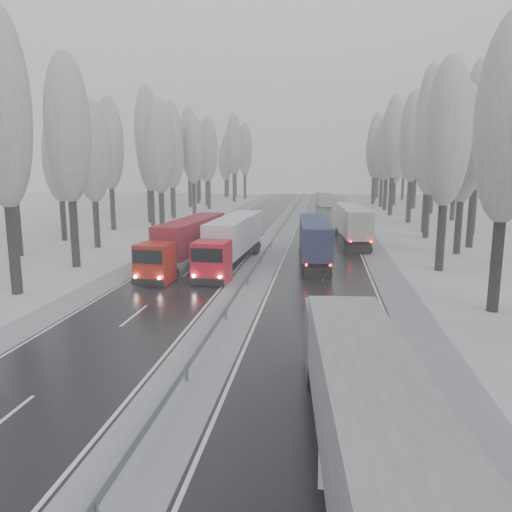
% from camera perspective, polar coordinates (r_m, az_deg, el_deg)
% --- Properties ---
extents(ground, '(260.00, 260.00, 0.00)m').
position_cam_1_polar(ground, '(16.97, -11.71, -19.47)').
color(ground, silver).
rests_on(ground, ground).
extents(carriageway_right, '(7.50, 200.00, 0.03)m').
position_cam_1_polar(carriageway_right, '(44.62, 7.65, -0.49)').
color(carriageway_right, black).
rests_on(carriageway_right, ground).
extents(carriageway_left, '(7.50, 200.00, 0.03)m').
position_cam_1_polar(carriageway_left, '(45.81, -5.60, -0.16)').
color(carriageway_left, black).
rests_on(carriageway_left, ground).
extents(median_slush, '(3.00, 200.00, 0.04)m').
position_cam_1_polar(median_slush, '(44.91, 0.94, -0.32)').
color(median_slush, '#9B9DA2').
rests_on(median_slush, ground).
extents(shoulder_right, '(2.40, 200.00, 0.04)m').
position_cam_1_polar(shoulder_right, '(44.90, 13.97, -0.63)').
color(shoulder_right, '#9B9DA2').
rests_on(shoulder_right, ground).
extents(shoulder_left, '(2.40, 200.00, 0.04)m').
position_cam_1_polar(shoulder_left, '(47.18, -11.46, -0.01)').
color(shoulder_left, '#9B9DA2').
rests_on(shoulder_left, ground).
extents(median_guardrail, '(0.12, 200.00, 0.76)m').
position_cam_1_polar(median_guardrail, '(44.79, 0.94, 0.40)').
color(median_guardrail, slate).
rests_on(median_guardrail, ground).
extents(tree_16, '(3.60, 3.60, 16.53)m').
position_cam_1_polar(tree_16, '(31.20, 26.93, 13.51)').
color(tree_16, black).
rests_on(tree_16, ground).
extents(tree_18, '(3.60, 3.60, 16.58)m').
position_cam_1_polar(tree_18, '(41.98, 21.08, 12.90)').
color(tree_18, black).
rests_on(tree_18, ground).
extents(tree_19, '(3.60, 3.60, 14.57)m').
position_cam_1_polar(tree_19, '(47.28, 26.47, 10.60)').
color(tree_19, black).
rests_on(tree_19, ground).
extents(tree_20, '(3.60, 3.60, 15.71)m').
position_cam_1_polar(tree_20, '(50.66, 22.71, 11.62)').
color(tree_20, black).
rests_on(tree_20, ground).
extents(tree_21, '(3.60, 3.60, 18.62)m').
position_cam_1_polar(tree_21, '(55.19, 24.06, 13.30)').
color(tree_21, black).
rests_on(tree_21, ground).
extents(tree_22, '(3.60, 3.60, 15.86)m').
position_cam_1_polar(tree_22, '(60.63, 19.35, 11.60)').
color(tree_22, black).
rests_on(tree_22, ground).
extents(tree_23, '(3.60, 3.60, 13.55)m').
position_cam_1_polar(tree_23, '(65.98, 24.00, 9.87)').
color(tree_23, black).
rests_on(tree_23, ground).
extents(tree_24, '(3.60, 3.60, 20.49)m').
position_cam_1_polar(tree_24, '(66.26, 19.31, 14.01)').
color(tree_24, black).
rests_on(tree_24, ground).
extents(tree_25, '(3.60, 3.60, 19.44)m').
position_cam_1_polar(tree_25, '(71.72, 24.18, 12.84)').
color(tree_25, black).
rests_on(tree_25, ground).
extents(tree_26, '(3.60, 3.60, 18.78)m').
position_cam_1_polar(tree_26, '(76.21, 17.45, 12.75)').
color(tree_26, black).
rests_on(tree_26, ground).
extents(tree_27, '(3.60, 3.60, 17.62)m').
position_cam_1_polar(tree_27, '(81.54, 22.01, 11.77)').
color(tree_27, black).
rests_on(tree_27, ground).
extents(tree_28, '(3.60, 3.60, 19.62)m').
position_cam_1_polar(tree_28, '(86.61, 15.45, 12.87)').
color(tree_28, black).
rests_on(tree_28, ground).
extents(tree_29, '(3.60, 3.60, 18.11)m').
position_cam_1_polar(tree_29, '(91.74, 19.75, 11.88)').
color(tree_29, black).
rests_on(tree_29, ground).
extents(tree_30, '(3.60, 3.60, 17.86)m').
position_cam_1_polar(tree_30, '(96.26, 14.77, 11.95)').
color(tree_30, black).
rests_on(tree_30, ground).
extents(tree_31, '(3.60, 3.60, 18.58)m').
position_cam_1_polar(tree_31, '(101.09, 17.90, 11.97)').
color(tree_31, black).
rests_on(tree_31, ground).
extents(tree_32, '(3.60, 3.60, 17.33)m').
position_cam_1_polar(tree_32, '(103.71, 14.29, 11.65)').
color(tree_32, black).
rests_on(tree_32, ground).
extents(tree_33, '(3.60, 3.60, 14.33)m').
position_cam_1_polar(tree_33, '(108.04, 15.68, 10.51)').
color(tree_33, black).
rests_on(tree_33, ground).
extents(tree_34, '(3.60, 3.60, 17.63)m').
position_cam_1_polar(tree_34, '(110.69, 13.40, 11.69)').
color(tree_34, black).
rests_on(tree_34, ground).
extents(tree_35, '(3.60, 3.60, 18.25)m').
position_cam_1_polar(tree_35, '(115.90, 17.84, 11.61)').
color(tree_35, black).
rests_on(tree_35, ground).
extents(tree_36, '(3.60, 3.60, 20.23)m').
position_cam_1_polar(tree_36, '(120.66, 13.60, 12.34)').
color(tree_36, black).
rests_on(tree_36, ground).
extents(tree_37, '(3.60, 3.60, 16.37)m').
position_cam_1_polar(tree_37, '(125.43, 16.60, 11.00)').
color(tree_37, black).
rests_on(tree_37, ground).
extents(tree_38, '(3.60, 3.60, 17.97)m').
position_cam_1_polar(tree_38, '(131.30, 13.85, 11.53)').
color(tree_38, black).
rests_on(tree_38, ground).
extents(tree_39, '(3.60, 3.60, 16.19)m').
position_cam_1_polar(tree_39, '(135.56, 14.86, 10.96)').
color(tree_39, black).
rests_on(tree_39, ground).
extents(tree_56, '(3.60, 3.60, 18.12)m').
position_cam_1_polar(tree_56, '(35.73, -27.09, 14.60)').
color(tree_56, black).
rests_on(tree_56, ground).
extents(tree_58, '(3.60, 3.60, 17.21)m').
position_cam_1_polar(tree_58, '(43.49, -20.73, 13.34)').
color(tree_58, black).
rests_on(tree_58, ground).
extents(tree_59, '(3.60, 3.60, 18.41)m').
position_cam_1_polar(tree_59, '(50.88, -26.45, 13.28)').
color(tree_59, black).
rests_on(tree_59, ground).
extents(tree_60, '(3.60, 3.60, 14.84)m').
position_cam_1_polar(tree_60, '(53.21, -18.20, 11.21)').
color(tree_60, black).
rests_on(tree_60, ground).
extents(tree_61, '(3.60, 3.60, 13.95)m').
position_cam_1_polar(tree_61, '(59.39, -21.58, 10.31)').
color(tree_61, black).
rests_on(tree_61, ground).
extents(tree_62, '(3.60, 3.60, 16.04)m').
position_cam_1_polar(tree_62, '(60.66, -10.95, 12.10)').
color(tree_62, black).
rests_on(tree_62, ground).
extents(tree_63, '(3.60, 3.60, 16.88)m').
position_cam_1_polar(tree_63, '(67.25, -16.41, 12.15)').
color(tree_63, black).
rests_on(tree_63, ground).
extents(tree_64, '(3.60, 3.60, 15.42)m').
position_cam_1_polar(tree_64, '(70.55, -11.98, 11.48)').
color(tree_64, black).
rests_on(tree_64, ground).
extents(tree_65, '(3.60, 3.60, 19.48)m').
position_cam_1_polar(tree_65, '(75.01, -12.34, 13.37)').
color(tree_65, black).
rests_on(tree_65, ground).
extents(tree_66, '(3.60, 3.60, 15.23)m').
position_cam_1_polar(tree_66, '(79.66, -9.56, 11.32)').
color(tree_66, black).
rests_on(tree_66, ground).
extents(tree_67, '(3.60, 3.60, 17.09)m').
position_cam_1_polar(tree_67, '(83.92, -9.69, 12.08)').
color(tree_67, black).
rests_on(tree_67, ground).
extents(tree_68, '(3.60, 3.60, 16.65)m').
position_cam_1_polar(tree_68, '(85.76, -7.20, 11.92)').
color(tree_68, black).
rests_on(tree_68, ground).
extents(tree_69, '(3.60, 3.60, 19.35)m').
position_cam_1_polar(tree_69, '(90.99, -9.59, 12.85)').
color(tree_69, black).
rests_on(tree_69, ground).
extents(tree_70, '(3.60, 3.60, 17.09)m').
position_cam_1_polar(tree_70, '(95.49, -5.48, 11.96)').
color(tree_70, black).
rests_on(tree_70, ground).
extents(tree_71, '(3.60, 3.60, 19.61)m').
position_cam_1_polar(tree_71, '(100.58, -7.68, 12.75)').
color(tree_71, black).
rests_on(tree_71, ground).
extents(tree_72, '(3.60, 3.60, 15.11)m').
position_cam_1_polar(tree_72, '(105.16, -5.71, 11.12)').
color(tree_72, black).
rests_on(tree_72, ground).
extents(tree_73, '(3.60, 3.60, 17.22)m').
position_cam_1_polar(tree_73, '(109.75, -6.73, 11.77)').
color(tree_73, black).
rests_on(tree_73, ground).
extents(tree_74, '(3.60, 3.60, 19.68)m').
position_cam_1_polar(tree_74, '(115.02, -2.56, 12.55)').
color(tree_74, black).
rests_on(tree_74, ground).
extents(tree_75, '(3.60, 3.60, 18.60)m').
position_cam_1_polar(tree_75, '(120.82, -6.57, 12.07)').
color(tree_75, black).
rests_on(tree_75, ground).
extents(tree_76, '(3.60, 3.60, 18.55)m').
position_cam_1_polar(tree_76, '(124.09, -1.30, 12.07)').
color(tree_76, black).
rests_on(tree_76, ground).
extents(tree_77, '(3.60, 3.60, 14.32)m').
position_cam_1_polar(tree_77, '(128.95, -3.52, 10.79)').
color(tree_77, black).
rests_on(tree_77, ground).
extents(tree_78, '(3.60, 3.60, 19.55)m').
position_cam_1_polar(tree_78, '(131.18, -2.39, 12.25)').
color(tree_78, black).
rests_on(tree_78, ground).
extents(tree_79, '(3.60, 3.60, 17.07)m').
position_cam_1_polar(tree_79, '(135.57, -3.27, 11.52)').
color(tree_79, black).
rests_on(tree_79, ground).
extents(truck_grey_tarp, '(3.50, 14.82, 3.77)m').
position_cam_1_polar(truck_grey_tarp, '(14.11, 11.97, -15.86)').
color(truck_grey_tarp, '#57565C').
rests_on(truck_grey_tarp, ground).
extents(truck_blue_box, '(3.19, 14.65, 3.73)m').
position_cam_1_polar(truck_blue_box, '(43.78, 6.63, 2.19)').
color(truck_blue_box, '#1F2C4E').
rests_on(truck_blue_box, ground).
extents(truck_cream_box, '(3.51, 15.74, 4.01)m').
position_cam_1_polar(truck_cream_box, '(54.84, 10.82, 3.90)').
color(truck_cream_box, beige).
rests_on(truck_cream_box, ground).
extents(box_truck_distant, '(3.25, 8.10, 2.94)m').
position_cam_1_polar(box_truck_distant, '(102.42, 7.74, 6.47)').
color(box_truck_distant, silver).
rests_on(box_truck_distant, ground).
extents(truck_red_white, '(3.14, 15.61, 3.98)m').
position_cam_1_polar(truck_red_white, '(41.79, -2.69, 2.06)').
color(truck_red_white, red).
rests_on(truck_red_white, ground).
extents(truck_red_red, '(3.52, 15.00, 3.82)m').
position_cam_1_polar(truck_red_red, '(41.99, -7.87, 1.88)').
color(truck_red_red, '#A01509').
rests_on(truck_red_red, ground).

